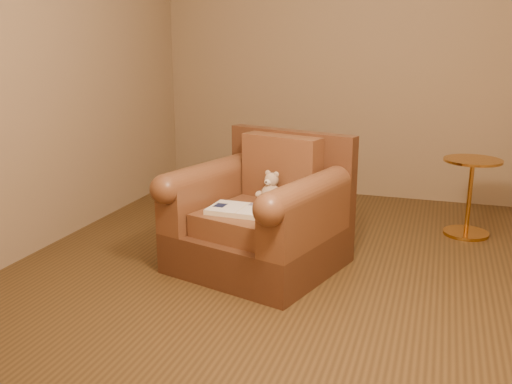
% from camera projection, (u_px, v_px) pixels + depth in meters
% --- Properties ---
extents(floor, '(4.00, 4.00, 0.00)m').
position_uv_depth(floor, '(316.00, 268.00, 3.83)').
color(floor, '#4D361A').
rests_on(floor, ground).
extents(room, '(4.02, 4.02, 2.71)m').
position_uv_depth(room, '(324.00, 0.00, 3.39)').
color(room, '#907858').
rests_on(room, ground).
extents(armchair, '(1.20, 1.16, 0.88)m').
position_uv_depth(armchair, '(262.00, 217.00, 3.81)').
color(armchair, '#4C2C19').
rests_on(armchair, floor).
extents(teddy_bear, '(0.16, 0.19, 0.23)m').
position_uv_depth(teddy_bear, '(270.00, 191.00, 3.83)').
color(teddy_bear, tan).
rests_on(teddy_bear, armchair).
extents(guidebook, '(0.44, 0.28, 0.03)m').
position_uv_depth(guidebook, '(243.00, 210.00, 3.64)').
color(guidebook, beige).
rests_on(guidebook, armchair).
extents(side_table, '(0.43, 0.43, 0.61)m').
position_uv_depth(side_table, '(470.00, 195.00, 4.41)').
color(side_table, '#C28635').
rests_on(side_table, floor).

